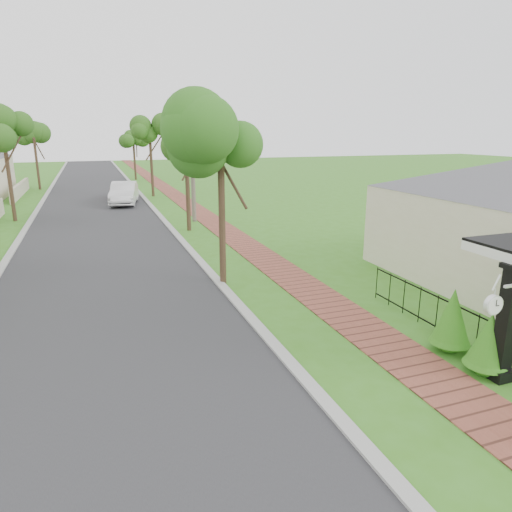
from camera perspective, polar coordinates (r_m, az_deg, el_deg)
ground at (r=9.46m, az=3.18°, el=-16.83°), size 160.00×160.00×0.00m
road at (r=27.81m, az=-19.19°, el=4.02°), size 7.00×120.00×0.02m
kerb_right at (r=28.08m, az=-11.72°, el=4.65°), size 0.30×120.00×0.10m
kerb_left at (r=28.03m, az=-26.65°, el=3.32°), size 0.30×120.00×0.10m
sidewalk at (r=28.55m, az=-6.54°, el=5.04°), size 1.50×120.00×0.03m
porch_post at (r=10.75m, az=28.76°, el=-8.01°), size 0.48×0.48×2.52m
picket_fence at (r=11.82m, az=25.93°, el=-8.69°), size 0.03×8.02×1.00m
street_trees at (r=34.20m, az=-19.92°, el=13.58°), size 10.70×37.65×5.89m
parked_car_red at (r=36.95m, az=-16.49°, el=7.86°), size 1.78×3.89×1.30m
parked_car_white at (r=34.07m, az=-16.17°, el=7.53°), size 2.44×4.96×1.57m
near_tree at (r=14.90m, az=-4.46°, el=13.57°), size 2.24×2.24×5.76m
utility_pole at (r=26.32m, az=-7.99°, el=12.35°), size 1.20×0.24×7.38m
station_clock at (r=9.61m, az=27.74°, el=-5.22°), size 1.05×0.13×0.55m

